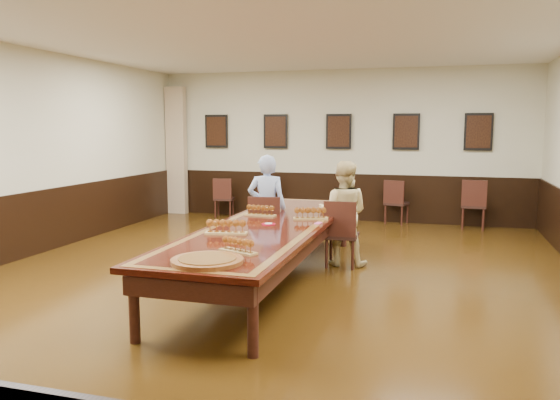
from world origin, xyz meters
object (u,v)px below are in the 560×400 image
(spare_chair_a, at_px, (224,197))
(person_man, at_px, (267,208))
(person_woman, at_px, (343,213))
(spare_chair_c, at_px, (397,202))
(spare_chair_d, at_px, (474,204))
(chair_man, at_px, (266,228))
(spare_chair_b, at_px, (271,199))
(carved_platter, at_px, (207,261))
(conference_table, at_px, (269,235))
(chair_woman, at_px, (342,233))

(spare_chair_a, height_order, person_man, person_man)
(person_woman, bearing_deg, person_man, -0.71)
(spare_chair_c, distance_m, spare_chair_d, 1.50)
(spare_chair_d, bearing_deg, chair_man, 52.51)
(spare_chair_b, relative_size, carved_platter, 1.13)
(chair_man, xyz_separation_m, person_woman, (1.13, 0.12, 0.26))
(conference_table, bearing_deg, spare_chair_a, 118.49)
(chair_man, distance_m, conference_table, 1.07)
(spare_chair_b, xyz_separation_m, conference_table, (1.40, -4.59, 0.16))
(spare_chair_a, bearing_deg, chair_woman, 121.60)
(spare_chair_a, bearing_deg, chair_man, 109.94)
(spare_chair_a, bearing_deg, spare_chair_b, 167.75)
(spare_chair_b, height_order, spare_chair_c, spare_chair_c)
(spare_chair_c, distance_m, carved_platter, 7.02)
(person_man, bearing_deg, conference_table, 99.15)
(spare_chair_a, xyz_separation_m, person_woman, (3.27, -3.50, 0.32))
(spare_chair_c, bearing_deg, person_woman, 97.40)
(chair_man, xyz_separation_m, conference_table, (0.36, -1.00, 0.11))
(carved_platter, bearing_deg, spare_chair_d, 68.26)
(chair_woman, relative_size, spare_chair_d, 0.98)
(spare_chair_a, xyz_separation_m, spare_chair_d, (5.26, 0.02, 0.05))
(chair_man, height_order, person_woman, person_woman)
(spare_chair_d, xyz_separation_m, person_man, (-3.14, -3.53, 0.30))
(spare_chair_a, xyz_separation_m, spare_chair_c, (3.77, 0.19, 0.02))
(chair_man, xyz_separation_m, spare_chair_d, (3.12, 3.64, -0.01))
(spare_chair_d, bearing_deg, conference_table, 62.39)
(spare_chair_b, bearing_deg, person_man, 120.86)
(chair_woman, relative_size, person_man, 0.61)
(carved_platter, bearing_deg, conference_table, 91.81)
(person_man, bearing_deg, spare_chair_b, -83.55)
(chair_man, height_order, chair_woman, chair_man)
(person_woman, relative_size, conference_table, 0.30)
(chair_man, xyz_separation_m, spare_chair_b, (-1.04, 3.59, -0.04))
(chair_woman, distance_m, spare_chair_b, 4.18)
(chair_man, bearing_deg, person_man, -90.00)
(spare_chair_c, bearing_deg, chair_woman, 97.64)
(spare_chair_d, bearing_deg, spare_chair_a, 3.34)
(spare_chair_a, height_order, conference_table, spare_chair_a)
(spare_chair_b, distance_m, spare_chair_d, 4.16)
(spare_chair_d, relative_size, person_man, 0.62)
(spare_chair_b, distance_m, spare_chair_c, 2.67)
(chair_woman, height_order, spare_chair_b, chair_woman)
(chair_man, bearing_deg, carved_platter, 87.97)
(spare_chair_a, relative_size, person_man, 0.55)
(chair_man, relative_size, spare_chair_d, 1.01)
(spare_chair_c, xyz_separation_m, person_woman, (-0.49, -3.69, 0.30))
(spare_chair_a, bearing_deg, person_man, 110.47)
(carved_platter, bearing_deg, spare_chair_c, 80.19)
(spare_chair_b, height_order, person_man, person_man)
(chair_man, distance_m, spare_chair_c, 4.14)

